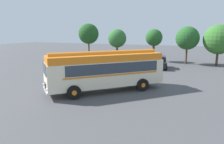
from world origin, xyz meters
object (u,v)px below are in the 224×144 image
(car_near_left, at_px, (122,61))
(vintage_bus, at_px, (106,69))
(car_mid_left, at_px, (138,62))
(car_mid_right, at_px, (160,62))

(car_near_left, bearing_deg, vintage_bus, -77.74)
(car_mid_left, xyz_separation_m, car_mid_right, (2.94, 0.71, 0.00))
(vintage_bus, xyz_separation_m, car_near_left, (-2.76, 12.70, -1.05))
(vintage_bus, distance_m, car_near_left, 13.04)
(car_mid_left, distance_m, car_mid_right, 3.03)
(car_near_left, xyz_separation_m, car_mid_right, (5.32, 0.53, 0.00))
(vintage_bus, height_order, car_mid_left, vintage_bus)
(vintage_bus, bearing_deg, car_mid_right, 79.07)
(car_near_left, distance_m, car_mid_right, 5.34)
(car_near_left, distance_m, car_mid_left, 2.38)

